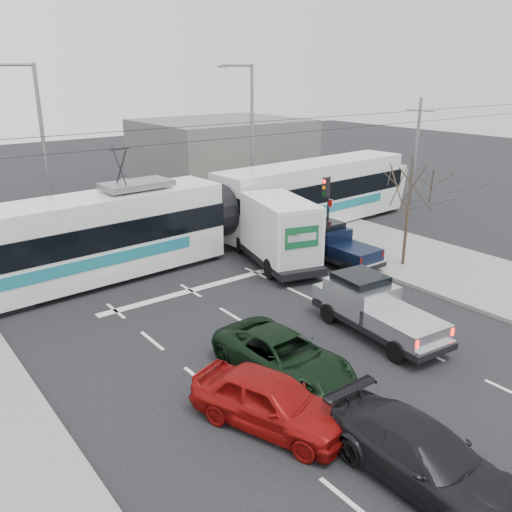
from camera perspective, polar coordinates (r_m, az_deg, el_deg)
ground at (r=19.23m, az=6.86°, el=-7.95°), size 120.00×120.00×0.00m
sidewalk_right at (r=25.84m, az=21.43°, el=-1.80°), size 6.00×60.00×0.15m
rails at (r=26.70m, az=-8.14°, el=-0.12°), size 60.00×1.60×0.03m
building_right at (r=43.90m, az=-3.61°, el=10.89°), size 12.00×10.00×5.00m
bare_tree at (r=25.05m, az=15.90°, el=7.05°), size 2.40×2.40×5.00m
traffic_signal at (r=26.99m, az=7.47°, el=6.15°), size 0.44×0.44×3.60m
street_lamp_near at (r=32.78m, az=-0.69°, el=12.77°), size 2.38×0.25×9.00m
street_lamp_far at (r=29.47m, az=-21.79°, el=10.75°), size 2.38×0.25×9.00m
catenary at (r=25.70m, az=-8.55°, el=8.05°), size 60.00×0.20×7.00m
tram at (r=26.97m, az=-4.38°, el=4.55°), size 27.18×4.33×5.52m
silver_pickup at (r=19.20m, az=12.16°, el=-5.20°), size 2.27×5.37×1.90m
box_truck at (r=25.13m, az=2.01°, el=2.62°), size 3.81×6.78×3.21m
navy_pickup at (r=25.64m, az=8.18°, el=1.24°), size 1.77×4.49×1.89m
green_car at (r=16.33m, az=2.88°, el=-10.43°), size 2.44×4.84×1.31m
red_car at (r=14.22m, az=1.52°, el=-14.98°), size 3.08×4.62×1.46m
dark_car at (r=13.13m, az=17.14°, el=-19.48°), size 1.91×4.70×1.36m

